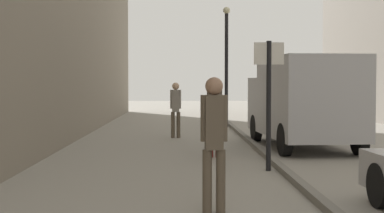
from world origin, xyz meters
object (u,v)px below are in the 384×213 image
Objects in this scene: delivery_van at (303,100)px; lamp_post at (226,58)px; pedestrian_far_crossing at (214,112)px; pedestrian_main_foreground at (214,135)px; street_sign_post at (269,94)px; pedestrian_mid_block at (176,106)px.

lamp_post is at bearing 97.74° from delivery_van.
lamp_post is (-1.50, 7.31, 1.42)m from delivery_van.
pedestrian_far_crossing is 0.36× the size of delivery_van.
lamp_post is (1.02, 9.25, 1.65)m from pedestrian_far_crossing.
pedestrian_main_foreground is 0.71× the size of street_sign_post.
pedestrian_main_foreground is 1.00× the size of pedestrian_far_crossing.
pedestrian_mid_block is at bearing -75.82° from street_sign_post.
pedestrian_far_crossing is at bearing -96.32° from lamp_post.
pedestrian_mid_block is at bearing 117.00° from pedestrian_far_crossing.
delivery_van reaches higher than pedestrian_far_crossing.
pedestrian_main_foreground is 0.36× the size of delivery_van.
lamp_post is (1.98, 4.47, 1.70)m from pedestrian_mid_block.
pedestrian_main_foreground is 15.14m from lamp_post.
delivery_van is (2.87, 7.68, 0.24)m from pedestrian_main_foreground.
street_sign_post is at bearing -115.20° from delivery_van.
pedestrian_mid_block is 5.17m from lamp_post.
pedestrian_mid_block is 0.37× the size of lamp_post.
pedestrian_main_foreground is 1.04× the size of pedestrian_mid_block.
pedestrian_main_foreground is 3.95m from street_sign_post.
lamp_post is at bearing 82.56° from pedestrian_main_foreground.
pedestrian_mid_block is 4.88m from pedestrian_far_crossing.
street_sign_post reaches higher than pedestrian_far_crossing.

